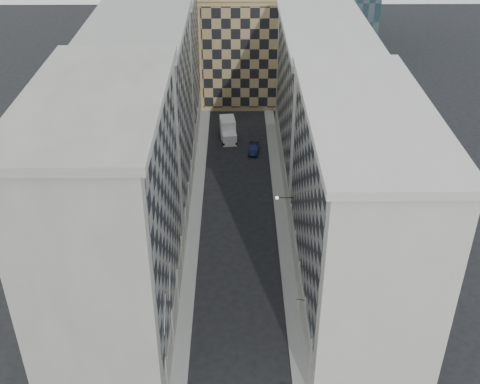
{
  "coord_description": "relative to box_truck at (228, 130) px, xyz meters",
  "views": [
    {
      "loc": [
        -0.24,
        -31.21,
        40.97
      ],
      "look_at": [
        0.09,
        12.69,
        13.92
      ],
      "focal_mm": 45.0,
      "sensor_mm": 36.0,
      "label": 1
    }
  ],
  "objects": [
    {
      "name": "shop_sign",
      "position": [
        6.85,
        -41.12,
        2.56
      ],
      "size": [
        0.79,
        0.7,
        0.78
      ],
      "rotation": [
        0.0,
        0.0,
        -0.17
      ],
      "color": "black",
      "rests_on": "ground"
    },
    {
      "name": "box_truck",
      "position": [
        0.0,
        0.0,
        0.0
      ],
      "size": [
        2.74,
        5.56,
        2.94
      ],
      "rotation": [
        0.0,
        0.0,
        0.11
      ],
      "color": "silver",
      "rests_on": "ground"
    },
    {
      "name": "sidewalk_east",
      "position": [
        6.68,
        -20.99,
        -1.2
      ],
      "size": [
        1.5,
        100.0,
        0.15
      ],
      "primitive_type": "cube",
      "color": "gray",
      "rests_on": "ground"
    },
    {
      "name": "bldg_right_b",
      "position": [
        12.32,
        -8.99,
        8.57
      ],
      "size": [
        10.8,
        28.8,
        19.7
      ],
      "color": "#BBB4AB",
      "rests_on": "ground"
    },
    {
      "name": "sidewalk_west",
      "position": [
        -3.82,
        -20.99,
        -1.2
      ],
      "size": [
        1.5,
        100.0,
        0.15
      ],
      "primitive_type": "cube",
      "color": "gray",
      "rests_on": "ground"
    },
    {
      "name": "flagpoles_left",
      "position": [
        -4.47,
        -44.99,
        6.72
      ],
      "size": [
        0.1,
        6.33,
        2.33
      ],
      "color": "gray",
      "rests_on": "ground"
    },
    {
      "name": "bldg_right_a",
      "position": [
        12.31,
        -35.99,
        9.04
      ],
      "size": [
        10.8,
        26.8,
        20.7
      ],
      "color": "#BBB4AB",
      "rests_on": "ground"
    },
    {
      "name": "dark_car",
      "position": [
        3.73,
        -4.7,
        -0.67
      ],
      "size": [
        1.63,
        3.8,
        1.22
      ],
      "primitive_type": "imported",
      "rotation": [
        0.0,
        0.0,
        -0.09
      ],
      "color": "#0E1736",
      "rests_on": "ground"
    },
    {
      "name": "bldg_left_c",
      "position": [
        -9.45,
        4.01,
        9.55
      ],
      "size": [
        10.8,
        22.8,
        21.7
      ],
      "color": "gray",
      "rests_on": "ground"
    },
    {
      "name": "bldg_left_a",
      "position": [
        -9.45,
        -39.99,
        10.54
      ],
      "size": [
        10.8,
        22.8,
        23.7
      ],
      "color": "gray",
      "rests_on": "ground"
    },
    {
      "name": "bldg_left_b",
      "position": [
        -9.45,
        -17.99,
        10.05
      ],
      "size": [
        10.8,
        22.8,
        22.7
      ],
      "color": "gray",
      "rests_on": "ground"
    },
    {
      "name": "bracket_lamp",
      "position": [
        5.81,
        -26.99,
        4.92
      ],
      "size": [
        1.98,
        0.36,
        0.36
      ],
      "color": "black",
      "rests_on": "ground"
    },
    {
      "name": "tan_block",
      "position": [
        3.43,
        16.91,
        8.16
      ],
      "size": [
        16.8,
        14.8,
        18.8
      ],
      "color": "tan",
      "rests_on": "ground"
    }
  ]
}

